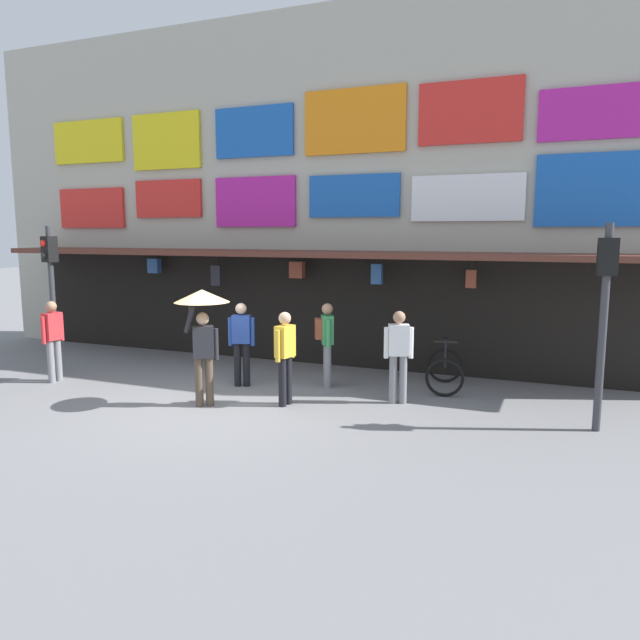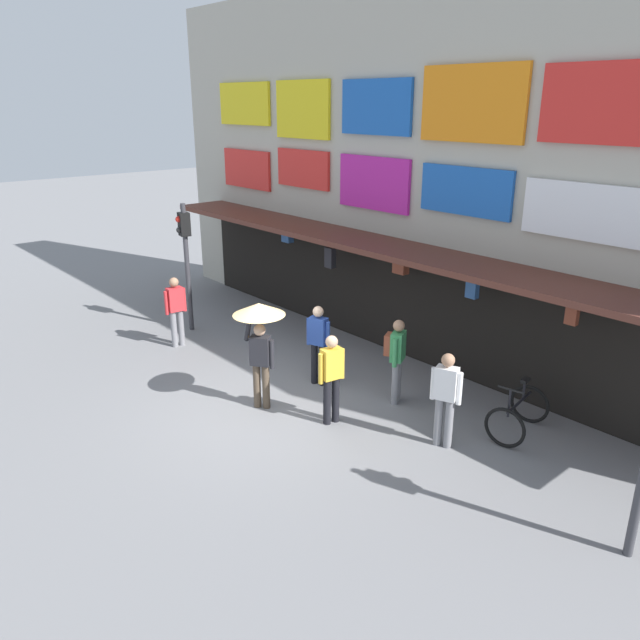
{
  "view_description": "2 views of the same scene",
  "coord_description": "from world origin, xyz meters",
  "px_view_note": "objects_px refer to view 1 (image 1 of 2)",
  "views": [
    {
      "loc": [
        5.59,
        -8.78,
        3.05
      ],
      "look_at": [
        1.11,
        2.26,
        1.31
      ],
      "focal_mm": 33.56,
      "sensor_mm": 36.0,
      "label": 1
    },
    {
      "loc": [
        8.49,
        -6.1,
        5.52
      ],
      "look_at": [
        -0.2,
        1.47,
        1.41
      ],
      "focal_mm": 34.72,
      "sensor_mm": 36.0,
      "label": 2
    }
  ],
  "objects_px": {
    "traffic_light_near": "(51,275)",
    "pedestrian_with_umbrella": "(202,315)",
    "pedestrian_in_white": "(53,337)",
    "traffic_light_far": "(605,294)",
    "pedestrian_in_blue": "(399,352)",
    "pedestrian_in_black": "(285,353)",
    "pedestrian_in_green": "(242,340)",
    "pedestrian_in_red": "(326,338)",
    "bicycle_parked": "(445,370)"
  },
  "relations": [
    {
      "from": "traffic_light_far",
      "to": "pedestrian_in_white",
      "type": "distance_m",
      "value": 10.33
    },
    {
      "from": "traffic_light_near",
      "to": "pedestrian_in_white",
      "type": "relative_size",
      "value": 1.9
    },
    {
      "from": "pedestrian_in_red",
      "to": "pedestrian_in_blue",
      "type": "distance_m",
      "value": 1.73
    },
    {
      "from": "pedestrian_in_white",
      "to": "pedestrian_in_green",
      "type": "relative_size",
      "value": 1.0
    },
    {
      "from": "pedestrian_in_blue",
      "to": "pedestrian_in_black",
      "type": "distance_m",
      "value": 2.03
    },
    {
      "from": "pedestrian_in_white",
      "to": "traffic_light_far",
      "type": "bearing_deg",
      "value": 4.54
    },
    {
      "from": "traffic_light_near",
      "to": "pedestrian_in_green",
      "type": "bearing_deg",
      "value": 4.28
    },
    {
      "from": "pedestrian_in_green",
      "to": "pedestrian_in_black",
      "type": "relative_size",
      "value": 1.0
    },
    {
      "from": "pedestrian_in_red",
      "to": "pedestrian_in_green",
      "type": "xyz_separation_m",
      "value": [
        -1.58,
        -0.59,
        -0.04
      ]
    },
    {
      "from": "bicycle_parked",
      "to": "pedestrian_in_red",
      "type": "distance_m",
      "value": 2.41
    },
    {
      "from": "traffic_light_far",
      "to": "pedestrian_in_green",
      "type": "relative_size",
      "value": 1.9
    },
    {
      "from": "pedestrian_in_white",
      "to": "pedestrian_in_black",
      "type": "distance_m",
      "value": 5.15
    },
    {
      "from": "pedestrian_in_green",
      "to": "pedestrian_in_red",
      "type": "bearing_deg",
      "value": 20.4
    },
    {
      "from": "pedestrian_in_green",
      "to": "traffic_light_near",
      "type": "bearing_deg",
      "value": -175.72
    },
    {
      "from": "pedestrian_in_black",
      "to": "pedestrian_in_blue",
      "type": "bearing_deg",
      "value": 25.64
    },
    {
      "from": "pedestrian_in_green",
      "to": "pedestrian_in_white",
      "type": "bearing_deg",
      "value": -163.25
    },
    {
      "from": "traffic_light_far",
      "to": "pedestrian_in_black",
      "type": "bearing_deg",
      "value": -173.68
    },
    {
      "from": "traffic_light_near",
      "to": "pedestrian_in_white",
      "type": "bearing_deg",
      "value": -45.31
    },
    {
      "from": "pedestrian_with_umbrella",
      "to": "traffic_light_near",
      "type": "bearing_deg",
      "value": 166.15
    },
    {
      "from": "pedestrian_in_white",
      "to": "pedestrian_in_red",
      "type": "distance_m",
      "value": 5.61
    },
    {
      "from": "pedestrian_in_red",
      "to": "pedestrian_in_green",
      "type": "distance_m",
      "value": 1.68
    },
    {
      "from": "traffic_light_far",
      "to": "pedestrian_in_green",
      "type": "xyz_separation_m",
      "value": [
        -6.46,
        0.32,
        -1.19
      ]
    },
    {
      "from": "traffic_light_near",
      "to": "bicycle_parked",
      "type": "distance_m",
      "value": 8.69
    },
    {
      "from": "pedestrian_in_green",
      "to": "bicycle_parked",
      "type": "bearing_deg",
      "value": 18.46
    },
    {
      "from": "bicycle_parked",
      "to": "pedestrian_in_red",
      "type": "xyz_separation_m",
      "value": [
        -2.23,
        -0.69,
        0.59
      ]
    },
    {
      "from": "pedestrian_in_white",
      "to": "pedestrian_in_green",
      "type": "bearing_deg",
      "value": 16.75
    },
    {
      "from": "traffic_light_near",
      "to": "pedestrian_with_umbrella",
      "type": "distance_m",
      "value": 4.79
    },
    {
      "from": "pedestrian_in_black",
      "to": "pedestrian_with_umbrella",
      "type": "relative_size",
      "value": 0.81
    },
    {
      "from": "pedestrian_in_red",
      "to": "pedestrian_in_black",
      "type": "bearing_deg",
      "value": -97.72
    },
    {
      "from": "traffic_light_far",
      "to": "pedestrian_with_umbrella",
      "type": "relative_size",
      "value": 1.54
    },
    {
      "from": "bicycle_parked",
      "to": "pedestrian_in_white",
      "type": "height_order",
      "value": "pedestrian_in_white"
    },
    {
      "from": "bicycle_parked",
      "to": "pedestrian_in_blue",
      "type": "height_order",
      "value": "pedestrian_in_blue"
    },
    {
      "from": "traffic_light_near",
      "to": "pedestrian_in_blue",
      "type": "bearing_deg",
      "value": 2.46
    },
    {
      "from": "pedestrian_with_umbrella",
      "to": "pedestrian_in_green",
      "type": "bearing_deg",
      "value": 92.93
    },
    {
      "from": "bicycle_parked",
      "to": "pedestrian_in_red",
      "type": "height_order",
      "value": "pedestrian_in_red"
    },
    {
      "from": "traffic_light_near",
      "to": "traffic_light_far",
      "type": "height_order",
      "value": "same"
    },
    {
      "from": "pedestrian_in_white",
      "to": "pedestrian_in_red",
      "type": "bearing_deg",
      "value": 17.84
    },
    {
      "from": "pedestrian_in_white",
      "to": "pedestrian_with_umbrella",
      "type": "bearing_deg",
      "value": -5.17
    },
    {
      "from": "pedestrian_in_blue",
      "to": "pedestrian_in_black",
      "type": "height_order",
      "value": "same"
    },
    {
      "from": "pedestrian_in_red",
      "to": "pedestrian_in_green",
      "type": "height_order",
      "value": "same"
    },
    {
      "from": "pedestrian_in_blue",
      "to": "pedestrian_with_umbrella",
      "type": "bearing_deg",
      "value": -154.78
    },
    {
      "from": "pedestrian_in_white",
      "to": "pedestrian_with_umbrella",
      "type": "height_order",
      "value": "pedestrian_with_umbrella"
    },
    {
      "from": "pedestrian_in_white",
      "to": "pedestrian_with_umbrella",
      "type": "xyz_separation_m",
      "value": [
        3.84,
        -0.35,
        0.69
      ]
    },
    {
      "from": "pedestrian_in_blue",
      "to": "pedestrian_in_black",
      "type": "relative_size",
      "value": 1.0
    },
    {
      "from": "pedestrian_in_green",
      "to": "pedestrian_with_umbrella",
      "type": "xyz_separation_m",
      "value": [
        0.08,
        -1.48,
        0.69
      ]
    },
    {
      "from": "traffic_light_near",
      "to": "pedestrian_with_umbrella",
      "type": "relative_size",
      "value": 1.54
    },
    {
      "from": "pedestrian_with_umbrella",
      "to": "traffic_light_far",
      "type": "bearing_deg",
      "value": 10.29
    },
    {
      "from": "pedestrian_in_blue",
      "to": "pedestrian_in_green",
      "type": "height_order",
      "value": "same"
    },
    {
      "from": "traffic_light_near",
      "to": "pedestrian_in_red",
      "type": "xyz_separation_m",
      "value": [
        6.13,
        0.93,
        -1.16
      ]
    },
    {
      "from": "pedestrian_in_white",
      "to": "pedestrian_with_umbrella",
      "type": "relative_size",
      "value": 0.81
    }
  ]
}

